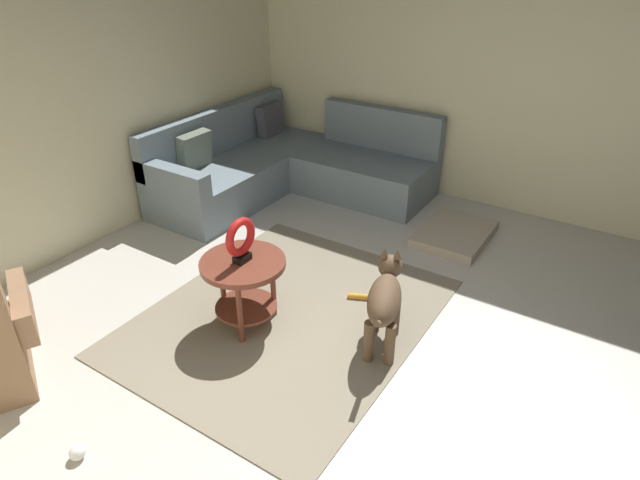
{
  "coord_description": "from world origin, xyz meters",
  "views": [
    {
      "loc": [
        -2.44,
        -1.26,
        2.5
      ],
      "look_at": [
        0.45,
        0.6,
        0.55
      ],
      "focal_mm": 30.29,
      "sensor_mm": 36.0,
      "label": 1
    }
  ],
  "objects_px": {
    "sectional_couch": "(287,168)",
    "dog_toy_rope": "(359,297)",
    "torus_sculpture": "(241,239)",
    "dog_toy_ball": "(77,453)",
    "side_table": "(244,276)",
    "dog_bed_mat": "(454,234)",
    "dog": "(385,299)"
  },
  "relations": [
    {
      "from": "sectional_couch",
      "to": "dog_toy_rope",
      "type": "bearing_deg",
      "value": -128.97
    },
    {
      "from": "sectional_couch",
      "to": "torus_sculpture",
      "type": "relative_size",
      "value": 6.9
    },
    {
      "from": "torus_sculpture",
      "to": "dog_toy_ball",
      "type": "height_order",
      "value": "torus_sculpture"
    },
    {
      "from": "side_table",
      "to": "dog_toy_rope",
      "type": "height_order",
      "value": "side_table"
    },
    {
      "from": "side_table",
      "to": "dog_bed_mat",
      "type": "bearing_deg",
      "value": -21.85
    },
    {
      "from": "sectional_couch",
      "to": "torus_sculpture",
      "type": "distance_m",
      "value": 2.38
    },
    {
      "from": "torus_sculpture",
      "to": "side_table",
      "type": "bearing_deg",
      "value": 97.13
    },
    {
      "from": "sectional_couch",
      "to": "dog_bed_mat",
      "type": "height_order",
      "value": "sectional_couch"
    },
    {
      "from": "sectional_couch",
      "to": "torus_sculpture",
      "type": "bearing_deg",
      "value": -151.42
    },
    {
      "from": "sectional_couch",
      "to": "dog_toy_rope",
      "type": "xyz_separation_m",
      "value": [
        -1.35,
        -1.67,
        -0.26
      ]
    },
    {
      "from": "sectional_couch",
      "to": "dog_bed_mat",
      "type": "distance_m",
      "value": 1.96
    },
    {
      "from": "dog",
      "to": "dog_toy_rope",
      "type": "xyz_separation_m",
      "value": [
        0.37,
        0.39,
        -0.35
      ]
    },
    {
      "from": "dog_bed_mat",
      "to": "dog_toy_rope",
      "type": "xyz_separation_m",
      "value": [
        -1.34,
        0.27,
        -0.02
      ]
    },
    {
      "from": "dog_bed_mat",
      "to": "dog_toy_ball",
      "type": "height_order",
      "value": "dog_bed_mat"
    },
    {
      "from": "torus_sculpture",
      "to": "dog_bed_mat",
      "type": "relative_size",
      "value": 0.41
    },
    {
      "from": "torus_sculpture",
      "to": "dog_toy_rope",
      "type": "height_order",
      "value": "torus_sculpture"
    },
    {
      "from": "sectional_couch",
      "to": "dog_toy_ball",
      "type": "xyz_separation_m",
      "value": [
        -3.48,
        -1.1,
        -0.25
      ]
    },
    {
      "from": "side_table",
      "to": "dog_bed_mat",
      "type": "distance_m",
      "value": 2.24
    },
    {
      "from": "sectional_couch",
      "to": "dog_bed_mat",
      "type": "bearing_deg",
      "value": -90.16
    },
    {
      "from": "torus_sculpture",
      "to": "dog_toy_rope",
      "type": "distance_m",
      "value": 1.13
    },
    {
      "from": "side_table",
      "to": "dog_toy_ball",
      "type": "relative_size",
      "value": 6.9
    },
    {
      "from": "sectional_couch",
      "to": "dog_toy_ball",
      "type": "distance_m",
      "value": 3.65
    },
    {
      "from": "torus_sculpture",
      "to": "dog_bed_mat",
      "type": "bearing_deg",
      "value": -21.85
    },
    {
      "from": "sectional_couch",
      "to": "dog_toy_ball",
      "type": "height_order",
      "value": "sectional_couch"
    },
    {
      "from": "side_table",
      "to": "torus_sculpture",
      "type": "relative_size",
      "value": 1.84
    },
    {
      "from": "torus_sculpture",
      "to": "dog_toy_ball",
      "type": "xyz_separation_m",
      "value": [
        -1.42,
        0.02,
        -0.67
      ]
    },
    {
      "from": "side_table",
      "to": "dog",
      "type": "bearing_deg",
      "value": -70.12
    },
    {
      "from": "dog_bed_mat",
      "to": "dog_toy_ball",
      "type": "xyz_separation_m",
      "value": [
        -3.47,
        0.84,
        -0.0
      ]
    },
    {
      "from": "side_table",
      "to": "torus_sculpture",
      "type": "xyz_separation_m",
      "value": [
        0.0,
        -0.0,
        0.29
      ]
    },
    {
      "from": "sectional_couch",
      "to": "dog_bed_mat",
      "type": "xyz_separation_m",
      "value": [
        -0.01,
        -1.94,
        -0.24
      ]
    },
    {
      "from": "dog",
      "to": "dog_toy_rope",
      "type": "distance_m",
      "value": 0.64
    },
    {
      "from": "dog",
      "to": "dog_toy_ball",
      "type": "bearing_deg",
      "value": -138.26
    }
  ]
}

